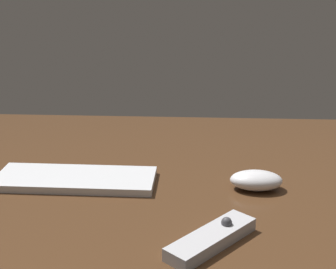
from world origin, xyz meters
The scene contains 4 objects.
desk centered at (0.00, 0.00, 1.00)cm, with size 140.00×84.00×2.00cm, color #4C301C.
keyboard centered at (-26.75, -8.53, 2.82)cm, with size 34.11×12.59×1.63cm, color silver.
computer_mouse centered at (11.76, -9.60, 3.97)cm, with size 10.88×6.79×3.94cm, color silver.
media_remote centered at (1.94, -32.13, 3.20)cm, with size 15.84×17.21×3.59cm.
Camera 1 is at (-1.33, -104.27, 45.85)cm, focal length 52.45 mm.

